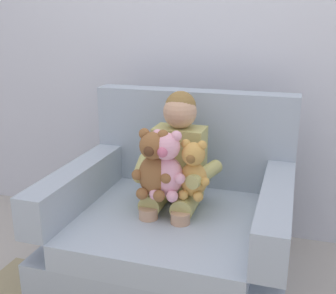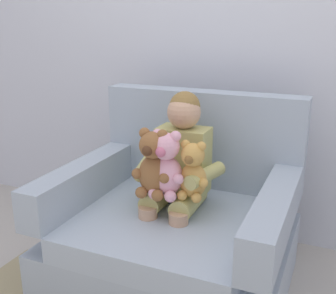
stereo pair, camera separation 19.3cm
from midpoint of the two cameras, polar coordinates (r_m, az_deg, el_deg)
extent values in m
plane|color=#ADA89E|center=(2.32, 3.28, -18.56)|extent=(8.00, 8.00, 0.00)
cube|color=silver|center=(2.63, 9.87, 15.75)|extent=(6.00, 0.10, 2.60)
cube|color=#9EADBC|center=(2.23, 3.35, -15.29)|extent=(1.13, 0.97, 0.31)
cube|color=#A6B6C6|center=(2.06, 2.76, -11.17)|extent=(0.85, 0.83, 0.12)
cube|color=#9EADBC|center=(2.37, 7.07, 1.16)|extent=(1.13, 0.14, 0.54)
cube|color=#9EADBC|center=(2.20, -9.40, -4.91)|extent=(0.14, 0.83, 0.20)
cube|color=#9EADBC|center=(1.90, 17.22, -9.25)|extent=(0.14, 0.83, 0.20)
cube|color=tan|center=(2.15, 4.71, -1.79)|extent=(0.26, 0.16, 0.34)
sphere|color=tan|center=(2.08, 4.88, 4.77)|extent=(0.17, 0.17, 0.17)
sphere|color=olive|center=(2.08, 4.98, 5.50)|extent=(0.16, 0.16, 0.16)
cylinder|color=tan|center=(2.12, 1.38, -6.92)|extent=(0.11, 0.26, 0.11)
cylinder|color=tan|center=(2.08, -0.03, -12.04)|extent=(0.09, 0.09, 0.30)
cylinder|color=tan|center=(2.07, 5.53, -7.61)|extent=(0.11, 0.26, 0.11)
cylinder|color=tan|center=(2.03, 4.23, -12.88)|extent=(0.09, 0.09, 0.30)
cylinder|color=tan|center=(2.10, -0.51, -2.72)|extent=(0.13, 0.27, 0.07)
cylinder|color=tan|center=(2.00, 7.92, -3.93)|extent=(0.13, 0.27, 0.07)
ellipsoid|color=gold|center=(1.96, 6.31, -4.64)|extent=(0.13, 0.11, 0.17)
sphere|color=gold|center=(1.91, 6.34, -1.13)|extent=(0.11, 0.11, 0.11)
sphere|color=brown|center=(1.86, 5.87, -1.81)|extent=(0.04, 0.04, 0.04)
sphere|color=gold|center=(1.91, 5.33, 0.32)|extent=(0.04, 0.04, 0.04)
sphere|color=gold|center=(1.94, 4.28, -4.48)|extent=(0.04, 0.04, 0.04)
sphere|color=gold|center=(1.95, 4.80, -6.71)|extent=(0.05, 0.05, 0.05)
sphere|color=gold|center=(1.89, 7.55, 0.05)|extent=(0.04, 0.04, 0.04)
sphere|color=gold|center=(1.91, 7.80, -5.00)|extent=(0.04, 0.04, 0.04)
sphere|color=gold|center=(1.93, 6.83, -7.03)|extent=(0.05, 0.05, 0.05)
ellipsoid|color=#EAA8BC|center=(1.96, 2.69, -4.07)|extent=(0.15, 0.13, 0.20)
sphere|color=#EAA8BC|center=(1.90, 2.61, 0.04)|extent=(0.13, 0.13, 0.13)
sphere|color=#CC6684|center=(1.85, 1.97, -0.73)|extent=(0.05, 0.05, 0.05)
sphere|color=#EAA8BC|center=(1.91, 1.44, 1.72)|extent=(0.05, 0.05, 0.05)
sphere|color=#EAA8BC|center=(1.95, 0.31, -3.87)|extent=(0.05, 0.05, 0.05)
sphere|color=#EAA8BC|center=(1.95, 0.90, -6.47)|extent=(0.06, 0.06, 0.06)
sphere|color=#EAA8BC|center=(1.88, 3.99, 1.43)|extent=(0.05, 0.05, 0.05)
sphere|color=#EAA8BC|center=(1.90, 4.31, -4.48)|extent=(0.05, 0.05, 0.05)
sphere|color=#EAA8BC|center=(1.93, 3.21, -6.86)|extent=(0.06, 0.06, 0.06)
ellipsoid|color=brown|center=(1.97, 0.92, -3.93)|extent=(0.15, 0.13, 0.20)
sphere|color=brown|center=(1.91, 0.79, 0.21)|extent=(0.13, 0.13, 0.13)
sphere|color=#4C2D19|center=(1.86, 0.09, -0.56)|extent=(0.05, 0.05, 0.05)
sphere|color=brown|center=(1.92, -0.38, 1.90)|extent=(0.05, 0.05, 0.05)
sphere|color=brown|center=(1.96, -1.49, -3.73)|extent=(0.05, 0.05, 0.05)
sphere|color=brown|center=(1.96, -0.90, -6.35)|extent=(0.06, 0.06, 0.06)
sphere|color=brown|center=(1.88, 2.15, 1.61)|extent=(0.05, 0.05, 0.05)
sphere|color=brown|center=(1.91, 2.49, -4.35)|extent=(0.05, 0.05, 0.05)
sphere|color=brown|center=(1.93, 1.40, -6.74)|extent=(0.06, 0.06, 0.06)
camera|label=1|loc=(0.10, -87.14, 0.88)|focal=44.29mm
camera|label=2|loc=(0.10, 92.86, -0.88)|focal=44.29mm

